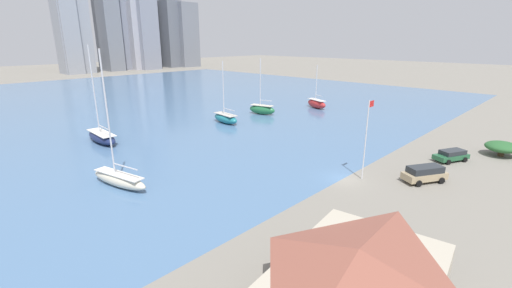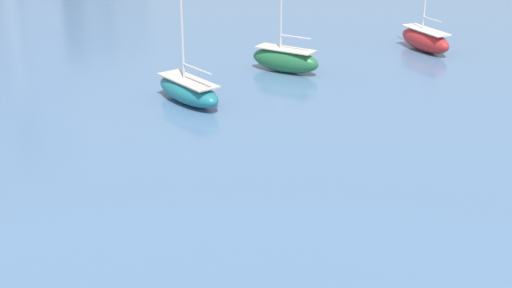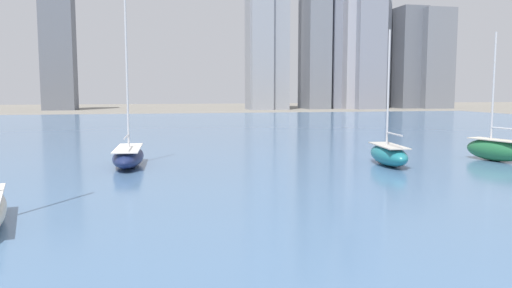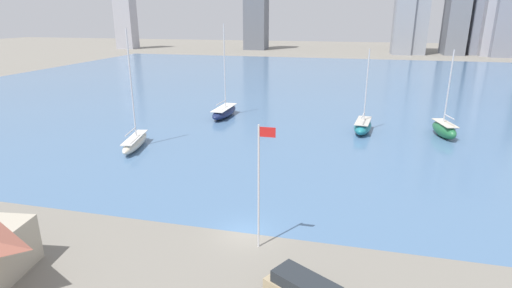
# 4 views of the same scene
# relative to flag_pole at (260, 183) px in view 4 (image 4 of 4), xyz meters

# --- Properties ---
(ground_plane) EXTENTS (500.00, 500.00, 0.00)m
(ground_plane) POSITION_rel_flag_pole_xyz_m (-1.62, 1.63, -5.21)
(ground_plane) COLOR gray
(harbor_water) EXTENTS (180.00, 140.00, 0.00)m
(harbor_water) POSITION_rel_flag_pole_xyz_m (-1.62, 71.63, -5.20)
(harbor_water) COLOR #4C7099
(harbor_water) RESTS_ON ground_plane
(flag_pole) EXTENTS (1.24, 0.14, 9.48)m
(flag_pole) POSITION_rel_flag_pole_xyz_m (0.00, 0.00, 0.00)
(flag_pole) COLOR silver
(flag_pole) RESTS_ON ground_plane
(sailboat_navy) EXTENTS (2.98, 9.06, 15.23)m
(sailboat_navy) POSITION_rel_flag_pole_xyz_m (-15.08, 37.70, -4.26)
(sailboat_navy) COLOR #19234C
(sailboat_navy) RESTS_ON harbor_water
(sailboat_teal) EXTENTS (3.19, 7.31, 12.05)m
(sailboat_teal) POSITION_rel_flag_pole_xyz_m (7.76, 33.49, -4.20)
(sailboat_teal) COLOR #1E757F
(sailboat_teal) RESTS_ON harbor_water
(sailboat_cream) EXTENTS (3.48, 8.64, 15.06)m
(sailboat_cream) POSITION_rel_flag_pole_xyz_m (-21.07, 18.80, -4.27)
(sailboat_cream) COLOR beige
(sailboat_cream) RESTS_ON harbor_water
(sailboat_green) EXTENTS (3.44, 6.60, 12.15)m
(sailboat_green) POSITION_rel_flag_pole_xyz_m (18.95, 33.95, -4.07)
(sailboat_green) COLOR #236B3D
(sailboat_green) RESTS_ON harbor_water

